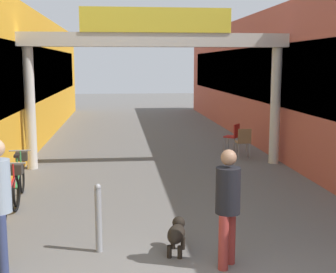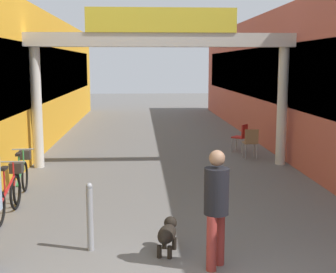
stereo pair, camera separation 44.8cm
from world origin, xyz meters
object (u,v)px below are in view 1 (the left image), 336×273
object	(u,v)px
cafe_chair_red_farther	(234,135)
bicycle_red_third	(10,195)
bollard_post_metal	(98,217)
dog_on_leash	(177,233)
bicycle_green_farthest	(19,178)
cafe_chair_wood_nearer	(244,140)
pedestrian_with_dog	(228,201)

from	to	relation	value
cafe_chair_red_farther	bicycle_red_third	bearing A→B (deg)	-133.00
bicycle_red_third	bollard_post_metal	size ratio (longest dim) A/B	1.61
dog_on_leash	bicycle_green_farthest	bearing A→B (deg)	132.60
bollard_post_metal	cafe_chair_red_farther	distance (m)	8.75
dog_on_leash	bicycle_red_third	size ratio (longest dim) A/B	0.41
bicycle_red_third	cafe_chair_wood_nearer	distance (m)	7.58
bicycle_green_farthest	bollard_post_metal	size ratio (longest dim) A/B	1.61
pedestrian_with_dog	dog_on_leash	world-z (taller)	pedestrian_with_dog
pedestrian_with_dog	dog_on_leash	bearing A→B (deg)	137.85
bicycle_green_farthest	dog_on_leash	bearing A→B (deg)	-47.40
dog_on_leash	bollard_post_metal	size ratio (longest dim) A/B	0.66
bicycle_red_third	bollard_post_metal	bearing A→B (deg)	-45.89
bicycle_red_third	cafe_chair_red_farther	size ratio (longest dim) A/B	1.90
bicycle_red_third	dog_on_leash	bearing A→B (deg)	-33.34
pedestrian_with_dog	dog_on_leash	distance (m)	1.07
bicycle_red_third	cafe_chair_wood_nearer	xyz separation A→B (m)	(5.70, 4.99, 0.10)
bicycle_red_third	cafe_chair_wood_nearer	world-z (taller)	bicycle_red_third
cafe_chair_wood_nearer	cafe_chair_red_farther	world-z (taller)	same
cafe_chair_red_farther	cafe_chair_wood_nearer	bearing A→B (deg)	-87.90
cafe_chair_wood_nearer	pedestrian_with_dog	bearing A→B (deg)	-106.80
bicycle_red_third	bicycle_green_farthest	distance (m)	1.33
dog_on_leash	pedestrian_with_dog	bearing A→B (deg)	-42.15
dog_on_leash	bicycle_red_third	distance (m)	3.39
cafe_chair_wood_nearer	cafe_chair_red_farther	xyz separation A→B (m)	(-0.04, 1.08, 0.00)
bicycle_red_third	cafe_chair_red_farther	bearing A→B (deg)	47.00
pedestrian_with_dog	bicycle_red_third	size ratio (longest dim) A/B	0.98
bicycle_green_farthest	pedestrian_with_dog	bearing A→B (deg)	-46.54
cafe_chair_wood_nearer	cafe_chair_red_farther	bearing A→B (deg)	92.10
bicycle_red_third	bollard_post_metal	world-z (taller)	bollard_post_metal
bollard_post_metal	cafe_chair_red_farther	bearing A→B (deg)	62.86
bicycle_green_farthest	cafe_chair_red_farther	world-z (taller)	bicycle_green_farthest
dog_on_leash	bollard_post_metal	world-z (taller)	bollard_post_metal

